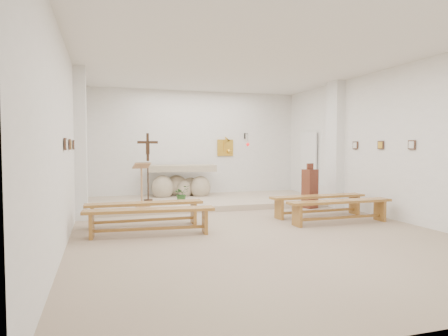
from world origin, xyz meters
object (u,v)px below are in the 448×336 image
object	(u,v)px
donation_pedestal	(310,188)
bench_right_second	(340,206)
crucifix_stand	(148,162)
bench_right_front	(318,201)
bench_left_front	(145,208)
altar	(181,183)
lectern	(142,184)
bench_left_second	(150,215)

from	to	relation	value
donation_pedestal	bench_right_second	xyz separation A→B (m)	(-0.48, -2.19, -0.16)
crucifix_stand	bench_right_front	world-z (taller)	crucifix_stand
bench_left_front	altar	bearing A→B (deg)	68.24
bench_right_front	bench_right_second	xyz separation A→B (m)	(0.00, -0.93, 0.00)
bench_left_front	crucifix_stand	bearing A→B (deg)	82.49
lectern	bench_right_front	world-z (taller)	lectern
bench_right_front	bench_right_second	size ratio (longest dim) A/B	1.00
altar	bench_left_front	distance (m)	4.06
bench_left_second	bench_right_second	world-z (taller)	same
donation_pedestal	altar	bearing A→B (deg)	126.00
bench_right_front	bench_right_second	distance (m)	0.93
crucifix_stand	bench_right_second	bearing A→B (deg)	-42.16
donation_pedestal	bench_left_front	world-z (taller)	donation_pedestal
crucifix_stand	bench_left_second	world-z (taller)	crucifix_stand
donation_pedestal	bench_left_second	size ratio (longest dim) A/B	0.50
crucifix_stand	bench_left_second	bearing A→B (deg)	-91.45
crucifix_stand	bench_right_second	xyz separation A→B (m)	(3.72, -3.91, -0.87)
donation_pedestal	bench_left_front	bearing A→B (deg)	-179.54
bench_left_front	bench_right_second	distance (m)	4.22
lectern	crucifix_stand	bearing A→B (deg)	65.45
bench_left_second	bench_left_front	bearing A→B (deg)	94.80
altar	bench_left_second	world-z (taller)	altar
donation_pedestal	bench_right_second	size ratio (longest dim) A/B	0.50
bench_left_second	bench_right_front	bearing A→B (deg)	17.50
bench_left_front	bench_left_second	size ratio (longest dim) A/B	0.99
donation_pedestal	bench_right_front	xyz separation A→B (m)	(-0.48, -1.27, -0.16)
lectern	bench_left_second	xyz separation A→B (m)	(-0.12, -2.81, -0.34)
crucifix_stand	lectern	bearing A→B (deg)	-99.88
bench_right_second	donation_pedestal	bearing A→B (deg)	76.57
lectern	bench_left_front	world-z (taller)	lectern
altar	donation_pedestal	world-z (taller)	donation_pedestal
altar	bench_left_front	bearing A→B (deg)	-105.53
altar	bench_right_second	size ratio (longest dim) A/B	0.87
donation_pedestal	bench_right_second	world-z (taller)	donation_pedestal
bench_right_front	bench_left_second	world-z (taller)	same
altar	lectern	world-z (taller)	lectern
bench_left_second	altar	bearing A→B (deg)	77.05
bench_right_front	bench_left_second	xyz separation A→B (m)	(-4.11, -0.93, 0.00)
altar	bench_right_second	xyz separation A→B (m)	(2.61, -4.70, -0.17)
altar	bench_right_front	xyz separation A→B (m)	(2.61, -3.77, -0.17)
crucifix_stand	bench_right_second	size ratio (longest dim) A/B	0.79
donation_pedestal	bench_left_second	bearing A→B (deg)	-169.43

